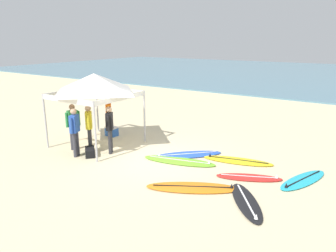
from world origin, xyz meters
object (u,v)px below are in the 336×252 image
object	(u,v)px
canopy_tent	(94,83)
cooler_box	(112,131)
person_blue	(75,129)
surfboard_black	(246,202)
person_green	(73,124)
surfboard_red	(249,177)
person_yellow	(89,125)
surfboard_blue	(187,155)
surfboard_lime	(179,161)
person_orange	(109,114)
gear_bag_near_tent	(90,152)
surfboard_yellow	(237,161)
person_black	(110,127)
surfboard_orange	(193,187)
surfboard_cyan	(303,180)

from	to	relation	value
canopy_tent	cooler_box	distance (m)	2.49
person_blue	surfboard_black	bearing A→B (deg)	1.11
person_blue	person_green	bearing A→B (deg)	143.85
surfboard_red	person_yellow	world-z (taller)	person_yellow
surfboard_black	surfboard_blue	bearing A→B (deg)	144.60
person_blue	surfboard_blue	bearing A→B (deg)	34.26
canopy_tent	surfboard_red	world-z (taller)	canopy_tent
surfboard_red	surfboard_blue	bearing A→B (deg)	165.85
surfboard_lime	canopy_tent	bearing A→B (deg)	-176.71
surfboard_black	person_orange	xyz separation A→B (m)	(-6.75, 2.18, 0.95)
surfboard_red	cooler_box	distance (m)	6.41
surfboard_blue	surfboard_red	bearing A→B (deg)	-14.15
person_green	cooler_box	size ratio (longest dim) A/B	3.42
person_yellow	person_orange	xyz separation A→B (m)	(-0.69, 1.70, 0.00)
gear_bag_near_tent	surfboard_yellow	bearing A→B (deg)	27.42
person_green	person_black	bearing A→B (deg)	17.90
canopy_tent	surfboard_orange	world-z (taller)	canopy_tent
canopy_tent	surfboard_yellow	world-z (taller)	canopy_tent
canopy_tent	person_green	xyz separation A→B (m)	(-0.29, -0.88, -1.40)
surfboard_red	surfboard_black	bearing A→B (deg)	-73.19
surfboard_yellow	person_yellow	xyz separation A→B (m)	(-4.84, -2.03, 0.95)
surfboard_orange	gear_bag_near_tent	bearing A→B (deg)	177.20
person_yellow	surfboard_black	bearing A→B (deg)	-4.52
canopy_tent	surfboard_black	xyz separation A→B (m)	(6.44, -1.20, -2.35)
surfboard_cyan	person_yellow	xyz separation A→B (m)	(-6.98, -1.65, 0.95)
person_black	surfboard_yellow	bearing A→B (deg)	22.85
gear_bag_near_tent	surfboard_blue	bearing A→B (deg)	33.87
surfboard_yellow	cooler_box	world-z (taller)	cooler_box
canopy_tent	gear_bag_near_tent	size ratio (longest dim) A/B	4.58
person_yellow	person_green	bearing A→B (deg)	-166.92
surfboard_lime	gear_bag_near_tent	distance (m)	3.18
surfboard_lime	person_green	xyz separation A→B (m)	(-3.89, -1.08, 0.95)
surfboard_blue	surfboard_yellow	bearing A→B (deg)	14.67
surfboard_red	cooler_box	size ratio (longest dim) A/B	3.90
surfboard_orange	surfboard_yellow	bearing A→B (deg)	84.02
surfboard_cyan	surfboard_yellow	distance (m)	2.18
surfboard_blue	surfboard_orange	bearing A→B (deg)	-56.23
person_black	cooler_box	world-z (taller)	person_black
surfboard_lime	surfboard_red	bearing A→B (deg)	0.81
surfboard_orange	surfboard_lime	size ratio (longest dim) A/B	1.01
surfboard_black	cooler_box	bearing A→B (deg)	160.95
gear_bag_near_tent	surfboard_black	bearing A→B (deg)	-1.60
person_green	surfboard_black	bearing A→B (deg)	-2.77
surfboard_cyan	person_green	size ratio (longest dim) A/B	1.28
surfboard_orange	surfboard_blue	bearing A→B (deg)	123.77
surfboard_red	person_blue	world-z (taller)	person_blue
person_orange	surfboard_blue	bearing A→B (deg)	-1.72
person_orange	person_blue	xyz separation A→B (m)	(0.63, -2.30, 0.00)
canopy_tent	person_yellow	xyz separation A→B (m)	(0.38, -0.72, -1.40)
person_blue	person_orange	bearing A→B (deg)	105.37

